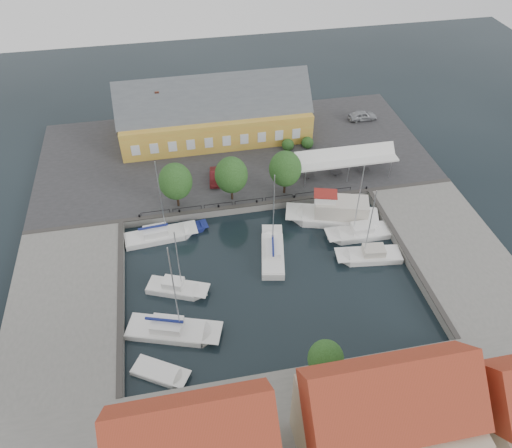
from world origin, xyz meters
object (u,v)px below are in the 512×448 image
(launch_sw, at_px, (160,373))
(west_boat_d, at_px, (172,331))
(launch_nw, at_px, (190,230))
(west_boat_c, at_px, (177,289))
(west_boat_a, at_px, (159,236))
(east_boat_a, at_px, (359,234))
(car_red, at_px, (215,177))
(warehouse, at_px, (210,115))
(car_silver, at_px, (363,116))
(tent_canopy, at_px, (345,158))
(trawler, at_px, (336,214))
(center_sailboat, at_px, (273,254))
(east_boat_b, at_px, (370,256))

(launch_sw, bearing_deg, west_boat_d, 72.43)
(west_boat_d, distance_m, launch_nw, 15.48)
(west_boat_c, bearing_deg, west_boat_d, -99.30)
(west_boat_a, bearing_deg, west_boat_c, -80.94)
(east_boat_a, xyz_separation_m, west_boat_c, (-22.71, -4.64, -0.00))
(car_red, height_order, west_boat_c, west_boat_c)
(warehouse, bearing_deg, east_boat_a, -59.38)
(east_boat_a, bearing_deg, west_boat_d, -156.76)
(car_silver, bearing_deg, tent_canopy, 150.33)
(west_boat_d, distance_m, launch_sw, 4.76)
(tent_canopy, bearing_deg, car_silver, 60.13)
(car_silver, bearing_deg, launch_nw, 124.04)
(west_boat_a, bearing_deg, warehouse, 66.26)
(west_boat_a, distance_m, west_boat_d, 14.45)
(car_silver, bearing_deg, west_boat_a, 121.82)
(trawler, bearing_deg, center_sailboat, -152.98)
(tent_canopy, height_order, west_boat_c, west_boat_c)
(warehouse, distance_m, car_silver, 24.57)
(warehouse, bearing_deg, car_red, -94.96)
(warehouse, xyz_separation_m, launch_nw, (-5.42, -20.24, -4.34))
(west_boat_c, bearing_deg, east_boat_b, 1.74)
(east_boat_a, bearing_deg, warehouse, 120.62)
(warehouse, distance_m, west_boat_d, 36.66)
(center_sailboat, relative_size, launch_sw, 2.02)
(west_boat_c, bearing_deg, tent_canopy, 33.31)
(warehouse, xyz_separation_m, car_red, (-1.04, -11.97, -2.75))
(tent_canopy, relative_size, launch_sw, 2.42)
(tent_canopy, xyz_separation_m, west_boat_c, (-24.38, -16.02, -3.42))
(trawler, bearing_deg, west_boat_d, -148.15)
(car_red, xyz_separation_m, launch_nw, (-4.38, -8.27, -1.59))
(east_boat_a, distance_m, launch_sw, 29.03)
(center_sailboat, height_order, west_boat_c, center_sailboat)
(warehouse, xyz_separation_m, launch_sw, (-10.12, -39.90, -4.34))
(tent_canopy, xyz_separation_m, car_red, (-17.64, 1.89, -2.00))
(car_red, bearing_deg, west_boat_a, -124.65)
(car_silver, xyz_separation_m, west_boat_c, (-32.21, -29.65, -1.53))
(east_boat_b, relative_size, launch_nw, 2.34)
(east_boat_b, height_order, launch_sw, east_boat_b)
(warehouse, distance_m, launch_nw, 21.40)
(warehouse, relative_size, west_boat_c, 3.01)
(warehouse, distance_m, east_boat_a, 29.61)
(east_boat_b, height_order, launch_nw, east_boat_b)
(center_sailboat, xyz_separation_m, east_boat_a, (11.18, 1.39, -0.10))
(west_boat_d, bearing_deg, trawler, 31.85)
(west_boat_c, bearing_deg, center_sailboat, 15.75)
(west_boat_a, relative_size, west_boat_d, 0.92)
(west_boat_a, relative_size, west_boat_c, 1.23)
(car_red, relative_size, east_boat_b, 0.39)
(trawler, bearing_deg, car_silver, 62.20)
(car_silver, height_order, west_boat_c, west_boat_c)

